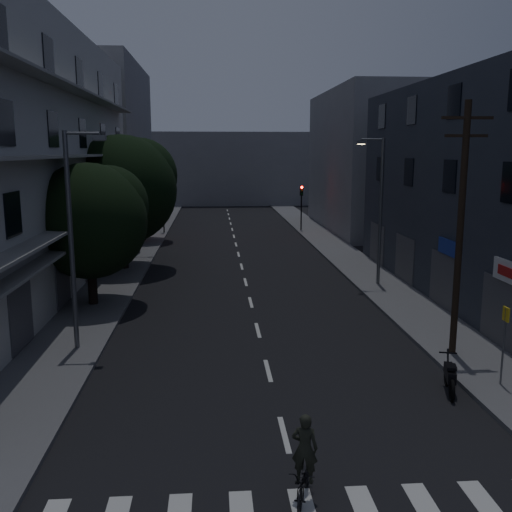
{
  "coord_description": "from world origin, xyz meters",
  "views": [
    {
      "loc": [
        -1.81,
        -11.96,
        7.43
      ],
      "look_at": [
        0.0,
        12.0,
        3.0
      ],
      "focal_mm": 40.0,
      "sensor_mm": 36.0,
      "label": 1
    }
  ],
  "objects": [
    {
      "name": "sidewalk_right",
      "position": [
        7.5,
        25.0,
        0.07
      ],
      "size": [
        3.0,
        90.0,
        0.15
      ],
      "primitive_type": "cube",
      "color": "#565659",
      "rests_on": "ground"
    },
    {
      "name": "utility_pole",
      "position": [
        6.88,
        7.37,
        4.87
      ],
      "size": [
        1.8,
        0.24,
        9.0
      ],
      "color": "black",
      "rests_on": "sidewalk_right"
    },
    {
      "name": "building_far_left",
      "position": [
        -12.0,
        48.0,
        8.0
      ],
      "size": [
        6.0,
        20.0,
        16.0
      ],
      "primitive_type": "cube",
      "color": "slate",
      "rests_on": "ground"
    },
    {
      "name": "street_lamp_right",
      "position": [
        7.21,
        18.48,
        4.6
      ],
      "size": [
        1.51,
        0.25,
        8.0
      ],
      "color": "#575A5F",
      "rests_on": "sidewalk_right"
    },
    {
      "name": "street_lamp_left_far",
      "position": [
        -7.1,
        29.29,
        4.6
      ],
      "size": [
        1.51,
        0.25,
        8.0
      ],
      "color": "#5A5D62",
      "rests_on": "sidewalk_left"
    },
    {
      "name": "cyclist",
      "position": [
        0.07,
        -0.86,
        0.66
      ],
      "size": [
        0.97,
        1.64,
        1.97
      ],
      "rotation": [
        0.0,
        0.0,
        -0.3
      ],
      "color": "black",
      "rests_on": "ground"
    },
    {
      "name": "bus_stop_sign",
      "position": [
        7.21,
        4.45,
        1.89
      ],
      "size": [
        0.06,
        0.35,
        2.52
      ],
      "color": "#595B60",
      "rests_on": "sidewalk_right"
    },
    {
      "name": "street_lamp_left_near",
      "position": [
        -6.87,
        8.98,
        4.6
      ],
      "size": [
        1.51,
        0.25,
        8.0
      ],
      "color": "#595B60",
      "rests_on": "sidewalk_left"
    },
    {
      "name": "ground",
      "position": [
        0.0,
        25.0,
        0.0
      ],
      "size": [
        160.0,
        160.0,
        0.0
      ],
      "primitive_type": "plane",
      "color": "black",
      "rests_on": "ground"
    },
    {
      "name": "building_far_end",
      "position": [
        0.0,
        70.0,
        5.0
      ],
      "size": [
        24.0,
        8.0,
        10.0
      ],
      "primitive_type": "cube",
      "color": "slate",
      "rests_on": "ground"
    },
    {
      "name": "building_left",
      "position": [
        -11.98,
        18.0,
        6.99
      ],
      "size": [
        7.0,
        36.0,
        14.0
      ],
      "color": "#B1B1AC",
      "rests_on": "ground"
    },
    {
      "name": "tree_far",
      "position": [
        -7.56,
        35.41,
        4.15
      ],
      "size": [
        5.17,
        5.17,
        6.39
      ],
      "color": "black",
      "rests_on": "sidewalk_left"
    },
    {
      "name": "lane_markings",
      "position": [
        0.0,
        31.25,
        0.01
      ],
      "size": [
        0.15,
        60.5,
        0.01
      ],
      "color": "beige",
      "rests_on": "ground"
    },
    {
      "name": "sidewalk_left",
      "position": [
        -7.5,
        25.0,
        0.07
      ],
      "size": [
        3.0,
        90.0,
        0.15
      ],
      "primitive_type": "cube",
      "color": "#565659",
      "rests_on": "ground"
    },
    {
      "name": "tree_mid",
      "position": [
        -7.34,
        23.96,
        5.34
      ],
      "size": [
        6.75,
        6.75,
        8.3
      ],
      "color": "black",
      "rests_on": "sidewalk_left"
    },
    {
      "name": "traffic_signal_far_right",
      "position": [
        6.42,
        40.67,
        3.1
      ],
      "size": [
        0.28,
        0.37,
        4.1
      ],
      "color": "black",
      "rests_on": "sidewalk_right"
    },
    {
      "name": "building_right",
      "position": [
        11.99,
        14.0,
        5.5
      ],
      "size": [
        6.19,
        28.0,
        11.0
      ],
      "color": "#282C36",
      "rests_on": "ground"
    },
    {
      "name": "tree_near",
      "position": [
        -7.61,
        15.38,
        4.39
      ],
      "size": [
        5.49,
        5.49,
        6.77
      ],
      "color": "black",
      "rests_on": "sidewalk_left"
    },
    {
      "name": "building_far_right",
      "position": [
        12.0,
        42.0,
        6.5
      ],
      "size": [
        6.0,
        20.0,
        13.0
      ],
      "primitive_type": "cube",
      "color": "slate",
      "rests_on": "ground"
    },
    {
      "name": "traffic_signal_far_left",
      "position": [
        -6.28,
        39.83,
        3.1
      ],
      "size": [
        0.28,
        0.37,
        4.1
      ],
      "color": "black",
      "rests_on": "sidewalk_left"
    },
    {
      "name": "motorcycle",
      "position": [
        5.48,
        4.32,
        0.48
      ],
      "size": [
        0.76,
        1.87,
        1.23
      ],
      "rotation": [
        0.0,
        0.0,
        -0.27
      ],
      "color": "black",
      "rests_on": "ground"
    }
  ]
}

